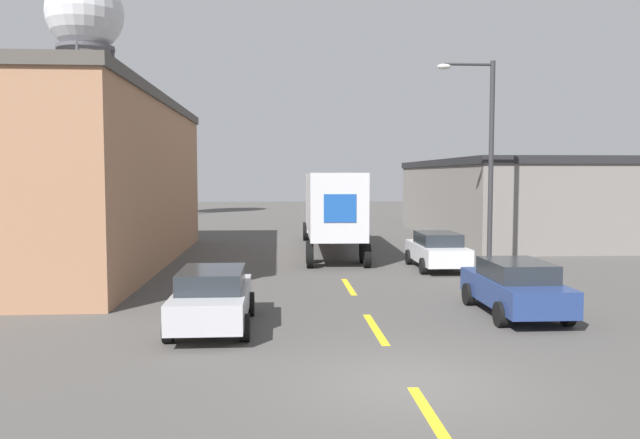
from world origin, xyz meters
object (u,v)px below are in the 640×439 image
Objects in this scene: parked_car_right_mid at (437,250)px; street_lamp at (485,150)px; semi_truck at (331,205)px; parked_car_right_near at (515,286)px; parked_car_left_near at (212,297)px; water_tower at (85,16)px.

street_lamp is (1.93, 0.00, 4.07)m from parked_car_right_mid.
semi_truck is at bearing 120.44° from parked_car_right_mid.
parked_car_right_mid is at bearing -58.01° from semi_truck.
parked_car_right_mid is 1.00× the size of parked_car_right_near.
water_tower is at bearing 110.42° from parked_car_left_near.
parked_car_right_near is at bearing 6.72° from parked_car_left_near.
parked_car_right_mid is 0.51× the size of street_lamp.
water_tower is (-14.40, 38.69, 16.31)m from parked_car_left_near.
semi_truck is 1.65× the size of street_lamp.
parked_car_right_mid and parked_car_right_near have the same top height.
street_lamp is at bearing 43.00° from parked_car_left_near.
parked_car_right_near is (0.00, -8.43, 0.00)m from parked_car_right_mid.
water_tower is 2.43× the size of street_lamp.
parked_car_right_mid is at bearing -179.97° from street_lamp.
parked_car_right_mid is 40.41m from water_tower.
parked_car_left_near is (-8.14, -9.39, 0.00)m from parked_car_right_mid.
parked_car_right_near is at bearing -59.15° from water_tower.
parked_car_right_mid is 1.00× the size of parked_car_left_near.
parked_car_right_near is 0.51× the size of street_lamp.
parked_car_left_near is at bearing -137.00° from street_lamp.
street_lamp is at bearing -47.00° from semi_truck.
street_lamp is (5.76, -6.53, 2.52)m from semi_truck.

